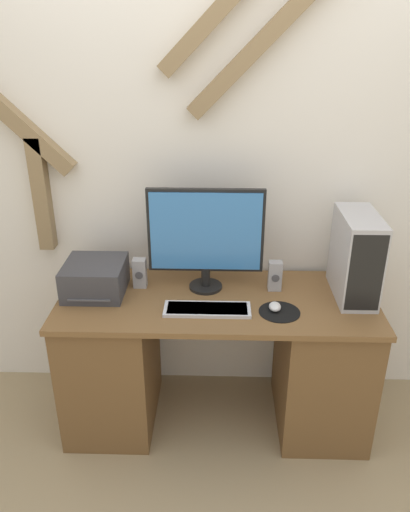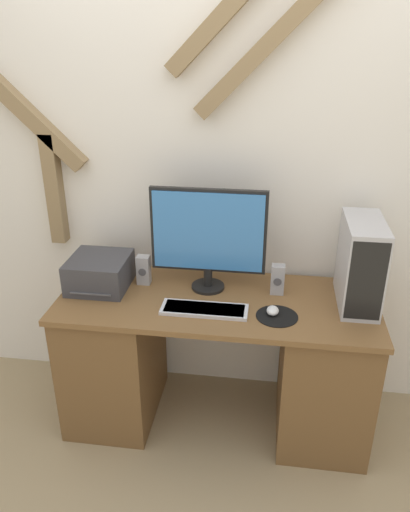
{
  "view_description": "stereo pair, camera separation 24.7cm",
  "coord_description": "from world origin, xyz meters",
  "px_view_note": "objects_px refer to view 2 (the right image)",
  "views": [
    {
      "loc": [
        0.01,
        -1.91,
        2.07
      ],
      "look_at": [
        -0.06,
        0.33,
        1.03
      ],
      "focal_mm": 35.0,
      "sensor_mm": 36.0,
      "label": 1
    },
    {
      "loc": [
        0.25,
        -1.89,
        2.07
      ],
      "look_at": [
        -0.06,
        0.33,
        1.03
      ],
      "focal_mm": 35.0,
      "sensor_mm": 36.0,
      "label": 2
    }
  ],
  "objects_px": {
    "computer_tower": "(361,264)",
    "speaker_left": "(144,270)",
    "mouse": "(273,311)",
    "printer": "(100,272)",
    "speaker_right": "(278,279)",
    "monitor": "(208,235)",
    "keyboard": "(204,309)"
  },
  "relations": [
    {
      "from": "computer_tower",
      "to": "speaker_right",
      "type": "distance_m",
      "value": 0.42
    },
    {
      "from": "monitor",
      "to": "printer",
      "type": "xyz_separation_m",
      "value": [
        -0.58,
        -0.07,
        -0.23
      ]
    },
    {
      "from": "computer_tower",
      "to": "speaker_left",
      "type": "relative_size",
      "value": 2.72
    },
    {
      "from": "computer_tower",
      "to": "printer",
      "type": "relative_size",
      "value": 1.39
    },
    {
      "from": "keyboard",
      "to": "speaker_left",
      "type": "distance_m",
      "value": 0.45
    },
    {
      "from": "mouse",
      "to": "printer",
      "type": "xyz_separation_m",
      "value": [
        -0.92,
        0.16,
        0.06
      ]
    },
    {
      "from": "speaker_left",
      "to": "speaker_right",
      "type": "xyz_separation_m",
      "value": [
        0.72,
        -0.01,
        0.0
      ]
    },
    {
      "from": "computer_tower",
      "to": "keyboard",
      "type": "bearing_deg",
      "value": -165.7
    },
    {
      "from": "mouse",
      "to": "printer",
      "type": "height_order",
      "value": "printer"
    },
    {
      "from": "speaker_left",
      "to": "speaker_right",
      "type": "bearing_deg",
      "value": -0.82
    },
    {
      "from": "speaker_left",
      "to": "computer_tower",
      "type": "bearing_deg",
      "value": -2.82
    },
    {
      "from": "monitor",
      "to": "computer_tower",
      "type": "relative_size",
      "value": 1.36
    },
    {
      "from": "keyboard",
      "to": "printer",
      "type": "height_order",
      "value": "printer"
    },
    {
      "from": "keyboard",
      "to": "speaker_right",
      "type": "height_order",
      "value": "speaker_right"
    },
    {
      "from": "monitor",
      "to": "mouse",
      "type": "bearing_deg",
      "value": -33.57
    },
    {
      "from": "keyboard",
      "to": "computer_tower",
      "type": "height_order",
      "value": "computer_tower"
    },
    {
      "from": "keyboard",
      "to": "speaker_right",
      "type": "distance_m",
      "value": 0.43
    },
    {
      "from": "computer_tower",
      "to": "speaker_left",
      "type": "height_order",
      "value": "computer_tower"
    },
    {
      "from": "computer_tower",
      "to": "speaker_left",
      "type": "distance_m",
      "value": 1.13
    },
    {
      "from": "mouse",
      "to": "speaker_left",
      "type": "distance_m",
      "value": 0.74
    },
    {
      "from": "printer",
      "to": "speaker_right",
      "type": "height_order",
      "value": "printer"
    },
    {
      "from": "keyboard",
      "to": "mouse",
      "type": "relative_size",
      "value": 5.6
    },
    {
      "from": "monitor",
      "to": "computer_tower",
      "type": "xyz_separation_m",
      "value": [
        0.76,
        -0.05,
        -0.09
      ]
    },
    {
      "from": "mouse",
      "to": "speaker_right",
      "type": "xyz_separation_m",
      "value": [
        0.02,
        0.22,
        0.06
      ]
    },
    {
      "from": "printer",
      "to": "speaker_right",
      "type": "bearing_deg",
      "value": 3.47
    },
    {
      "from": "printer",
      "to": "speaker_left",
      "type": "bearing_deg",
      "value": 16.78
    },
    {
      "from": "keyboard",
      "to": "mouse",
      "type": "xyz_separation_m",
      "value": [
        0.33,
        0.01,
        0.01
      ]
    },
    {
      "from": "monitor",
      "to": "computer_tower",
      "type": "bearing_deg",
      "value": -4.09
    },
    {
      "from": "mouse",
      "to": "computer_tower",
      "type": "height_order",
      "value": "computer_tower"
    },
    {
      "from": "monitor",
      "to": "keyboard",
      "type": "bearing_deg",
      "value": -86.55
    },
    {
      "from": "keyboard",
      "to": "computer_tower",
      "type": "bearing_deg",
      "value": 14.3
    },
    {
      "from": "monitor",
      "to": "mouse",
      "type": "distance_m",
      "value": 0.51
    }
  ]
}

